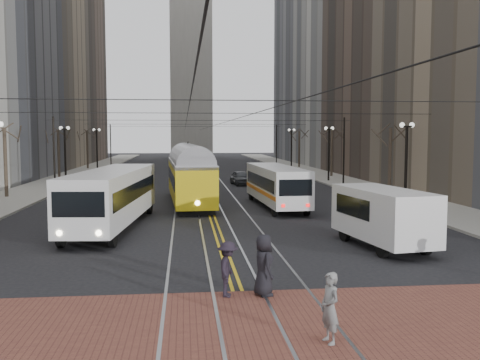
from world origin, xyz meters
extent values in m
plane|color=black|center=(0.00, 0.00, 0.00)|extent=(260.00, 260.00, 0.00)
cube|color=gray|center=(-15.00, 45.00, 0.07)|extent=(5.00, 140.00, 0.15)
cube|color=gray|center=(15.00, 45.00, 0.07)|extent=(5.00, 140.00, 0.15)
cube|color=brown|center=(0.00, -4.00, 0.01)|extent=(25.00, 6.00, 0.01)
cube|color=gray|center=(0.00, 45.00, 0.00)|extent=(4.80, 130.00, 0.02)
cube|color=gold|center=(0.00, 45.00, 0.01)|extent=(0.42, 130.00, 0.01)
cube|color=brown|center=(-25.50, 86.00, 20.00)|extent=(16.00, 20.00, 40.00)
cube|color=brown|center=(25.50, 46.00, 17.00)|extent=(16.00, 20.00, 34.00)
cube|color=#B7B5AC|center=(27.50, 66.00, 26.00)|extent=(20.00, 20.00, 52.00)
cube|color=slate|center=(25.50, 86.00, 20.00)|extent=(16.00, 20.00, 40.00)
cube|color=#B2AFA5|center=(0.00, 102.00, 28.00)|extent=(9.00, 9.00, 56.00)
cylinder|color=black|center=(-13.70, 38.00, 2.80)|extent=(0.20, 0.20, 5.60)
cylinder|color=black|center=(-13.70, 58.00, 2.80)|extent=(0.20, 0.20, 5.60)
cylinder|color=black|center=(13.70, 18.00, 2.80)|extent=(0.20, 0.20, 5.60)
cylinder|color=black|center=(13.70, 38.00, 2.80)|extent=(0.20, 0.20, 5.60)
cylinder|color=black|center=(13.70, 58.00, 2.80)|extent=(0.20, 0.20, 5.60)
cylinder|color=#382D23|center=(-15.70, 26.00, 2.80)|extent=(0.28, 0.28, 5.60)
cylinder|color=#382D23|center=(-15.70, 44.00, 2.80)|extent=(0.28, 0.28, 5.60)
cylinder|color=#382D23|center=(-15.70, 62.00, 2.80)|extent=(0.28, 0.28, 5.60)
cylinder|color=#382D23|center=(15.70, 26.00, 2.80)|extent=(0.28, 0.28, 5.60)
cylinder|color=#382D23|center=(15.70, 44.00, 2.80)|extent=(0.28, 0.28, 5.60)
cylinder|color=#382D23|center=(15.70, 62.00, 2.80)|extent=(0.28, 0.28, 5.60)
cylinder|color=black|center=(-1.50, 45.00, 6.00)|extent=(0.03, 120.00, 0.03)
cylinder|color=black|center=(1.50, 45.00, 6.00)|extent=(0.03, 120.00, 0.03)
cylinder|color=black|center=(-12.90, 30.00, 3.30)|extent=(0.16, 0.16, 6.60)
cylinder|color=black|center=(-12.90, 66.00, 3.30)|extent=(0.16, 0.16, 6.60)
cylinder|color=black|center=(12.90, 30.00, 3.30)|extent=(0.16, 0.16, 6.60)
cylinder|color=black|center=(12.90, 66.00, 3.30)|extent=(0.16, 0.16, 6.60)
cube|color=silver|center=(-5.54, 11.49, 1.57)|extent=(3.82, 12.73, 3.14)
cube|color=gold|center=(-1.30, 21.63, 1.67)|extent=(3.43, 14.31, 3.34)
cube|color=silver|center=(4.67, 18.77, 1.41)|extent=(2.84, 10.94, 2.83)
cube|color=silver|center=(7.10, 5.00, 1.32)|extent=(3.12, 6.22, 2.63)
imported|color=#393C40|center=(4.00, 35.43, 0.71)|extent=(2.18, 4.37, 1.43)
imported|color=#A7A9AF|center=(8.26, 31.47, 0.69)|extent=(1.96, 4.31, 1.37)
imported|color=black|center=(0.76, -1.50, 0.98)|extent=(0.80, 1.05, 1.93)
imported|color=slate|center=(1.79, -5.48, 0.88)|extent=(0.57, 0.72, 1.73)
imported|color=black|center=(-0.36, -1.50, 0.88)|extent=(0.85, 1.22, 1.74)
camera|label=1|loc=(-1.68, -17.74, 5.04)|focal=40.00mm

